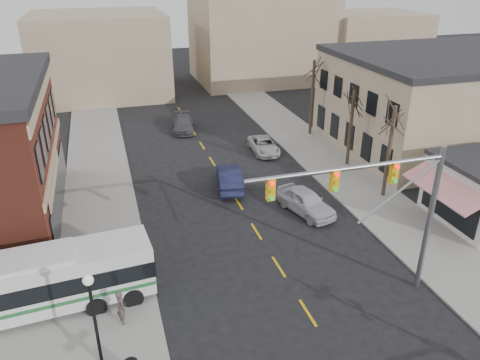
% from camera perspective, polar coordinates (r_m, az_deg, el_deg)
% --- Properties ---
extents(ground, '(160.00, 160.00, 0.00)m').
position_cam_1_polar(ground, '(22.94, 10.41, -18.80)').
color(ground, black).
rests_on(ground, ground).
extents(sidewalk_west, '(5.00, 60.00, 0.12)m').
position_cam_1_polar(sidewalk_west, '(37.80, -16.81, -0.51)').
color(sidewalk_west, gray).
rests_on(sidewalk_west, ground).
extents(sidewalk_east, '(5.00, 60.00, 0.12)m').
position_cam_1_polar(sidewalk_east, '(41.81, 10.02, 2.74)').
color(sidewalk_east, gray).
rests_on(sidewalk_east, ground).
extents(tan_building, '(20.30, 15.30, 8.50)m').
position_cam_1_polar(tan_building, '(47.30, 24.31, 8.92)').
color(tan_building, tan).
rests_on(tan_building, ground).
extents(tree_east_a, '(0.28, 0.28, 6.75)m').
position_cam_1_polar(tree_east_a, '(34.68, 17.69, 3.24)').
color(tree_east_a, '#382B21').
rests_on(tree_east_a, sidewalk_east).
extents(tree_east_b, '(0.28, 0.28, 6.30)m').
position_cam_1_polar(tree_east_b, '(39.65, 13.32, 6.15)').
color(tree_east_b, '#382B21').
rests_on(tree_east_b, sidewalk_east).
extents(tree_east_c, '(0.28, 0.28, 7.20)m').
position_cam_1_polar(tree_east_c, '(46.37, 8.78, 9.87)').
color(tree_east_c, '#382B21').
rests_on(tree_east_c, sidewalk_east).
extents(transit_bus, '(12.16, 3.59, 3.09)m').
position_cam_1_polar(transit_bus, '(25.06, -24.65, -11.53)').
color(transit_bus, silver).
rests_on(transit_bus, ground).
extents(traffic_signal_mast, '(9.82, 0.30, 8.00)m').
position_cam_1_polar(traffic_signal_mast, '(22.90, 17.38, -2.06)').
color(traffic_signal_mast, gray).
rests_on(traffic_signal_mast, ground).
extents(street_lamp, '(0.44, 0.44, 4.49)m').
position_cam_1_polar(street_lamp, '(20.36, -17.63, -13.98)').
color(street_lamp, black).
rests_on(street_lamp, sidewalk_west).
extents(car_a, '(3.18, 5.18, 1.65)m').
position_cam_1_polar(car_a, '(32.33, 8.01, -2.60)').
color(car_a, '#B8B8BD').
rests_on(car_a, ground).
extents(car_b, '(2.60, 5.23, 1.65)m').
position_cam_1_polar(car_b, '(35.45, -1.32, 0.27)').
color(car_b, '#171A39').
rests_on(car_b, ground).
extents(car_c, '(2.37, 4.69, 1.27)m').
position_cam_1_polar(car_c, '(42.31, 2.91, 4.22)').
color(car_c, '#B3B3B3').
rests_on(car_c, ground).
extents(car_d, '(2.78, 5.22, 1.44)m').
position_cam_1_polar(car_d, '(48.22, -6.96, 6.85)').
color(car_d, '#47474C').
rests_on(car_d, ground).
extents(pedestrian_near, '(0.63, 0.77, 1.81)m').
position_cam_1_polar(pedestrian_near, '(23.43, -14.29, -14.78)').
color(pedestrian_near, '#4D3F3D').
rests_on(pedestrian_near, sidewalk_west).
extents(pedestrian_far, '(0.92, 0.86, 1.51)m').
position_cam_1_polar(pedestrian_far, '(26.75, -19.29, -10.30)').
color(pedestrian_far, '#2E2B4C').
rests_on(pedestrian_far, sidewalk_west).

